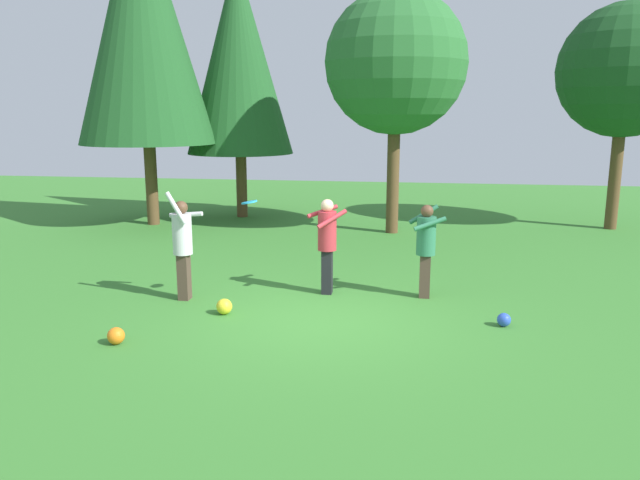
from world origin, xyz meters
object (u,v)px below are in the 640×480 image
(ball_blue, at_px, (504,320))
(tree_far_left, at_px, (142,20))
(person_thrower, at_px, (182,241))
(tree_far_right, at_px, (625,71))
(ball_orange, at_px, (116,336))
(frisbee, at_px, (249,202))
(ball_yellow, at_px, (224,307))
(tree_center, at_px, (396,63))
(person_bystander, at_px, (327,238))
(person_catcher, at_px, (426,243))
(tree_left, at_px, (238,57))

(ball_blue, relative_size, tree_far_left, 0.02)
(person_thrower, height_order, tree_far_right, tree_far_right)
(ball_orange, relative_size, tree_far_right, 0.04)
(frisbee, relative_size, ball_yellow, 1.13)
(tree_far_right, bearing_deg, ball_blue, -114.84)
(ball_blue, xyz_separation_m, tree_center, (-2.03, 7.42, 4.42))
(person_bystander, xyz_separation_m, tree_far_right, (7.12, 7.58, 3.32))
(person_thrower, xyz_separation_m, ball_blue, (5.44, -0.60, -0.96))
(person_catcher, xyz_separation_m, frisbee, (-2.98, -0.85, 0.79))
(tree_far_left, bearing_deg, person_thrower, -62.52)
(ball_blue, height_order, tree_left, tree_left)
(person_thrower, relative_size, tree_far_left, 0.21)
(frisbee, relative_size, ball_orange, 1.19)
(tree_left, bearing_deg, ball_yellow, -75.97)
(person_catcher, height_order, frisbee, frisbee)
(person_thrower, xyz_separation_m, frisbee, (1.24, -0.07, 0.72))
(ball_blue, bearing_deg, tree_center, 105.32)
(person_catcher, relative_size, person_bystander, 0.96)
(person_catcher, height_order, tree_far_left, tree_far_left)
(person_catcher, relative_size, ball_yellow, 6.40)
(tree_left, bearing_deg, person_bystander, -64.19)
(ball_blue, bearing_deg, person_bystander, 155.63)
(person_bystander, relative_size, tree_far_left, 0.19)
(ball_orange, height_order, ball_blue, ball_orange)
(person_bystander, height_order, tree_left, tree_left)
(person_bystander, bearing_deg, person_thrower, -16.91)
(person_catcher, height_order, ball_yellow, person_catcher)
(frisbee, distance_m, tree_far_right, 12.11)
(person_thrower, xyz_separation_m, person_catcher, (4.23, 0.78, -0.06))
(ball_yellow, bearing_deg, tree_far_right, 46.30)
(person_catcher, distance_m, ball_yellow, 3.70)
(frisbee, height_order, ball_blue, frisbee)
(person_thrower, height_order, person_catcher, person_thrower)
(tree_far_right, relative_size, tree_center, 0.96)
(frisbee, xyz_separation_m, tree_center, (2.17, 6.88, 2.74))
(tree_center, height_order, tree_far_left, tree_far_left)
(person_bystander, xyz_separation_m, tree_far_left, (-6.11, 6.28, 4.75))
(person_thrower, xyz_separation_m, person_bystander, (2.46, 0.75, -0.02))
(person_catcher, bearing_deg, tree_center, -98.17)
(person_thrower, height_order, person_bystander, person_thrower)
(frisbee, bearing_deg, tree_far_right, 45.22)
(tree_center, distance_m, tree_far_left, 7.18)
(ball_blue, relative_size, tree_far_right, 0.03)
(person_bystander, bearing_deg, tree_far_left, -79.54)
(tree_left, bearing_deg, ball_blue, -53.78)
(ball_blue, distance_m, tree_far_left, 13.16)
(person_thrower, distance_m, tree_left, 9.66)
(ball_yellow, distance_m, tree_far_right, 13.19)
(person_catcher, xyz_separation_m, tree_far_right, (5.35, 7.55, 3.36))
(ball_yellow, distance_m, tree_far_left, 10.62)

